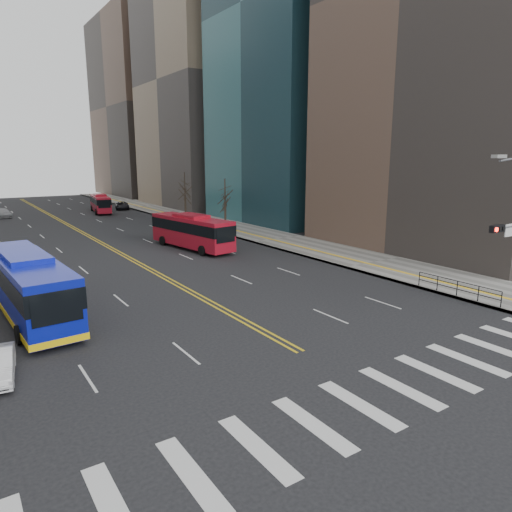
# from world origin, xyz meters

# --- Properties ---
(ground) EXTENTS (220.00, 220.00, 0.00)m
(ground) POSITION_xyz_m (0.00, 0.00, 0.00)
(ground) COLOR black
(sidewalk_right) EXTENTS (7.00, 130.00, 0.15)m
(sidewalk_right) POSITION_xyz_m (17.50, 45.00, 0.07)
(sidewalk_right) COLOR slate
(sidewalk_right) RESTS_ON ground
(crosswalk) EXTENTS (26.70, 4.00, 0.01)m
(crosswalk) POSITION_xyz_m (0.00, 0.00, 0.01)
(crosswalk) COLOR silver
(crosswalk) RESTS_ON ground
(centerline) EXTENTS (0.55, 100.00, 0.01)m
(centerline) POSITION_xyz_m (0.00, 55.00, 0.01)
(centerline) COLOR gold
(centerline) RESTS_ON ground
(office_towers) EXTENTS (83.00, 134.00, 58.00)m
(office_towers) POSITION_xyz_m (0.12, 68.51, 23.92)
(office_towers) COLOR #98989A
(office_towers) RESTS_ON ground
(pedestrian_railing) EXTENTS (0.06, 6.06, 1.02)m
(pedestrian_railing) POSITION_xyz_m (14.30, 6.00, 0.82)
(pedestrian_railing) COLOR black
(pedestrian_railing) RESTS_ON sidewalk_right
(street_trees) EXTENTS (35.20, 47.20, 7.60)m
(street_trees) POSITION_xyz_m (-7.18, 34.55, 4.87)
(street_trees) COLOR #2C221B
(street_trees) RESTS_ON ground
(blue_bus) EXTENTS (3.60, 13.36, 3.82)m
(blue_bus) POSITION_xyz_m (-10.09, 17.95, 2.00)
(blue_bus) COLOR #0B16A5
(blue_bus) RESTS_ON ground
(red_bus_near) EXTENTS (4.24, 11.56, 3.58)m
(red_bus_near) POSITION_xyz_m (6.93, 31.21, 1.99)
(red_bus_near) COLOR #AB1223
(red_bus_near) RESTS_ON ground
(red_bus_far) EXTENTS (3.66, 10.10, 3.17)m
(red_bus_far) POSITION_xyz_m (7.85, 68.37, 1.77)
(red_bus_far) COLOR #AB1223
(red_bus_far) RESTS_ON ground
(car_dark_mid) EXTENTS (1.97, 3.83, 1.25)m
(car_dark_mid) POSITION_xyz_m (12.50, 34.63, 0.62)
(car_dark_mid) COLOR black
(car_dark_mid) RESTS_ON ground
(car_silver) EXTENTS (2.22, 4.75, 1.34)m
(car_silver) POSITION_xyz_m (-6.65, 70.20, 0.67)
(car_silver) COLOR gray
(car_silver) RESTS_ON ground
(car_dark_far) EXTENTS (3.48, 5.37, 1.37)m
(car_dark_far) POSITION_xyz_m (12.50, 71.42, 0.69)
(car_dark_far) COLOR black
(car_dark_far) RESTS_ON ground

